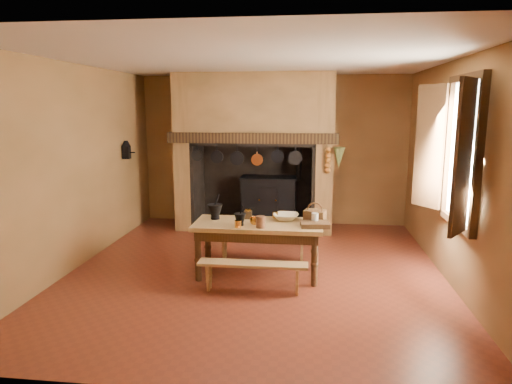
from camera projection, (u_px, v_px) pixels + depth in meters
floor at (256, 271)px, 6.25m from camera, size 5.50×5.50×0.00m
ceiling at (256, 60)px, 5.74m from camera, size 5.50×5.50×0.00m
back_wall at (273, 150)px, 8.68m from camera, size 5.00×0.02×2.80m
wall_left at (76, 167)px, 6.30m from camera, size 0.02×5.50×2.80m
wall_right at (454, 173)px, 5.70m from camera, size 0.02×5.50×2.80m
wall_front at (210, 220)px, 3.31m from camera, size 5.00×0.02×2.80m
chimney_breast at (255, 130)px, 8.21m from camera, size 2.95×0.96×2.80m
iron_range at (269, 201)px, 8.56m from camera, size 1.12×0.55×1.60m
hearth_pans at (215, 222)px, 8.53m from camera, size 0.51×0.62×0.20m
hanging_pans at (249, 158)px, 7.81m from camera, size 1.92×0.29×0.27m
onion_string at (328, 161)px, 7.64m from camera, size 0.12×0.10×0.46m
herb_bunch at (339, 158)px, 7.61m from camera, size 0.20×0.20×0.35m
window at (453, 152)px, 5.28m from camera, size 0.39×1.75×1.76m
wall_coffee_mill at (126, 148)px, 7.78m from camera, size 0.23×0.16×0.31m
work_table at (258, 231)px, 5.98m from camera, size 1.67×0.74×0.72m
bench_front at (253, 270)px, 5.49m from camera, size 1.32×0.23×0.37m
bench_back at (263, 241)px, 6.62m from camera, size 1.39×0.24×0.39m
mortar_large at (215, 211)px, 6.13m from camera, size 0.20×0.20×0.34m
mortar_small at (240, 219)px, 5.80m from camera, size 0.16×0.16×0.26m
coffee_grinder at (248, 214)px, 6.17m from camera, size 0.14×0.11×0.16m
brass_mug_a at (238, 224)px, 5.69m from camera, size 0.11×0.11×0.09m
brass_mug_b at (275, 215)px, 6.21m from camera, size 0.09×0.09×0.09m
mixing_bowl at (286, 217)px, 6.10m from camera, size 0.34×0.34×0.08m
stoneware_crock at (261, 222)px, 5.70m from camera, size 0.14×0.14×0.15m
glass_jar at (315, 219)px, 5.82m from camera, size 0.10×0.10×0.16m
wicker_basket at (315, 215)px, 6.01m from camera, size 0.31×0.26×0.26m
wooden_tray at (315, 224)px, 5.74m from camera, size 0.38×0.29×0.06m
brass_cup at (254, 221)px, 5.85m from camera, size 0.13×0.13×0.10m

